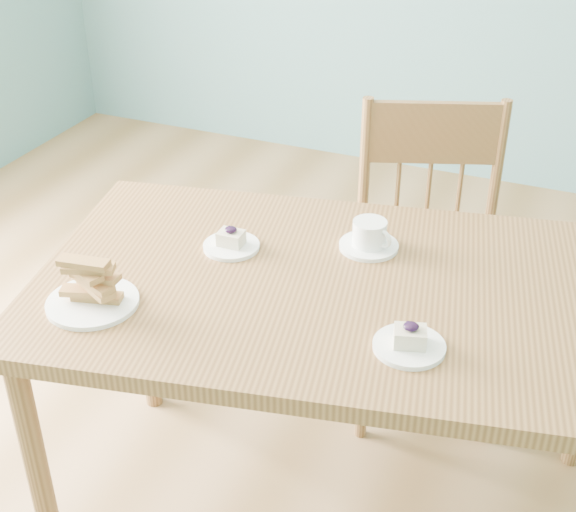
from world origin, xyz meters
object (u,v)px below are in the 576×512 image
at_px(dining_chair, 428,264).
at_px(cheesecake_plate_near, 409,342).
at_px(dining_table, 346,312).
at_px(biscotti_plate, 91,288).
at_px(cheesecake_plate_far, 231,243).
at_px(coffee_cup, 370,237).

bearing_deg(dining_chair, cheesecake_plate_near, -100.27).
distance_m(dining_table, biscotti_plate, 0.61).
distance_m(dining_chair, cheesecake_plate_near, 0.89).
distance_m(cheesecake_plate_far, coffee_cup, 0.36).
bearing_deg(dining_chair, dining_table, -115.62).
relative_size(dining_chair, coffee_cup, 6.60).
bearing_deg(cheesecake_plate_far, biscotti_plate, -117.01).
bearing_deg(biscotti_plate, dining_table, 30.98).
relative_size(cheesecake_plate_near, coffee_cup, 1.01).
bearing_deg(cheesecake_plate_far, dining_chair, 56.13).
bearing_deg(dining_chair, cheesecake_plate_far, -143.87).
xyz_separation_m(dining_chair, cheesecake_plate_far, (-0.40, -0.59, 0.31)).
bearing_deg(cheesecake_plate_far, coffee_cup, 22.83).
height_order(dining_chair, cheesecake_plate_near, dining_chair).
relative_size(cheesecake_plate_far, coffee_cup, 0.95).
relative_size(dining_chair, cheesecake_plate_near, 6.50).
distance_m(dining_chair, coffee_cup, 0.56).
bearing_deg(coffee_cup, cheesecake_plate_near, -39.78).
bearing_deg(dining_table, coffee_cup, 80.11).
xyz_separation_m(coffee_cup, biscotti_plate, (-0.51, -0.50, 0.01)).
xyz_separation_m(cheesecake_plate_near, biscotti_plate, (-0.72, -0.12, 0.03)).
bearing_deg(coffee_cup, cheesecake_plate_far, -136.30).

